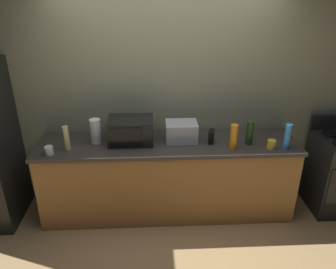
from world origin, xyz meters
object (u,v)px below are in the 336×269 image
(bottle_vinegar, at_px, (66,138))
(mug_white, at_px, (49,150))
(cordless_phone, at_px, (211,136))
(microwave, at_px, (131,130))
(mug_yellow, at_px, (271,144))
(bottle_dish_soap, at_px, (234,137))
(bottle_wine, at_px, (250,133))
(paper_towel_roll, at_px, (96,131))
(bottle_spray_cleaner, at_px, (287,136))
(toaster_oven, at_px, (181,131))

(bottle_vinegar, relative_size, mug_white, 2.99)
(cordless_phone, distance_m, mug_white, 1.69)
(microwave, height_order, mug_yellow, microwave)
(microwave, bearing_deg, mug_white, -162.88)
(bottle_dish_soap, distance_m, bottle_vinegar, 1.73)
(cordless_phone, relative_size, bottle_vinegar, 0.57)
(microwave, relative_size, bottle_wine, 1.82)
(microwave, distance_m, bottle_vinegar, 0.67)
(paper_towel_roll, bearing_deg, bottle_wine, -4.05)
(cordless_phone, bearing_deg, bottle_vinegar, -158.71)
(cordless_phone, xyz_separation_m, bottle_spray_cleaner, (0.76, -0.17, 0.06))
(bottle_wine, bearing_deg, bottle_dish_soap, -153.40)
(cordless_phone, relative_size, mug_white, 1.70)
(microwave, distance_m, bottle_wine, 1.27)
(bottle_spray_cleaner, relative_size, bottle_vinegar, 1.05)
(mug_white, bearing_deg, mug_yellow, 0.56)
(bottle_wine, distance_m, bottle_dish_soap, 0.22)
(cordless_phone, bearing_deg, microwave, -166.41)
(paper_towel_roll, bearing_deg, cordless_phone, -3.17)
(toaster_oven, bearing_deg, mug_yellow, -14.56)
(bottle_vinegar, bearing_deg, bottle_spray_cleaner, -2.08)
(bottle_wine, xyz_separation_m, mug_yellow, (0.21, -0.11, -0.09))
(mug_white, bearing_deg, microwave, 17.12)
(bottle_wine, xyz_separation_m, mug_white, (-2.08, -0.14, -0.09))
(mug_white, bearing_deg, cordless_phone, 6.26)
(bottle_spray_cleaner, distance_m, bottle_dish_soap, 0.56)
(cordless_phone, bearing_deg, bottle_spray_cleaner, 5.39)
(mug_yellow, bearing_deg, paper_towel_roll, 172.90)
(cordless_phone, xyz_separation_m, bottle_dish_soap, (0.21, -0.15, 0.06))
(bottle_vinegar, relative_size, mug_yellow, 2.84)
(toaster_oven, xyz_separation_m, bottle_wine, (0.72, -0.13, 0.03))
(bottle_spray_cleaner, bearing_deg, cordless_phone, 167.41)
(toaster_oven, height_order, cordless_phone, toaster_oven)
(bottle_dish_soap, distance_m, mug_white, 1.89)
(microwave, distance_m, bottle_dish_soap, 1.09)
(bottle_dish_soap, relative_size, bottle_vinegar, 1.02)
(bottle_spray_cleaner, height_order, bottle_dish_soap, bottle_spray_cleaner)
(paper_towel_roll, xyz_separation_m, mug_yellow, (1.85, -0.23, -0.09))
(paper_towel_roll, bearing_deg, mug_yellow, -7.10)
(bottle_wine, distance_m, bottle_spray_cleaner, 0.38)
(microwave, xyz_separation_m, bottle_vinegar, (-0.65, -0.15, -0.00))
(paper_towel_roll, relative_size, mug_yellow, 2.91)
(paper_towel_roll, bearing_deg, mug_white, -149.96)
(toaster_oven, bearing_deg, mug_white, -169.08)
(bottle_wine, bearing_deg, microwave, 174.85)
(bottle_spray_cleaner, height_order, bottle_vinegar, bottle_spray_cleaner)
(cordless_phone, height_order, bottle_wine, bottle_wine)
(bottle_wine, relative_size, bottle_vinegar, 1.00)
(toaster_oven, xyz_separation_m, cordless_phone, (0.32, -0.08, -0.03))
(paper_towel_roll, bearing_deg, bottle_vinegar, -150.31)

